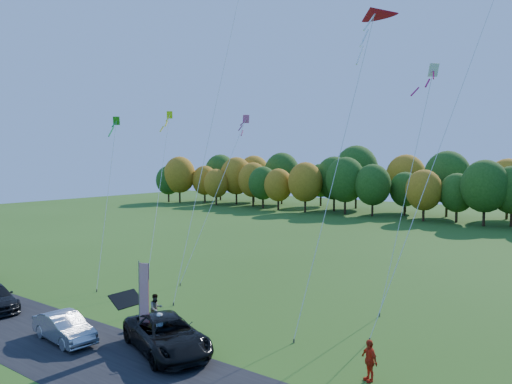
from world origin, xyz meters
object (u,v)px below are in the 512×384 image
Objects in this scene: person_east at (369,360)px; black_suv at (167,335)px; feather_flag at (143,294)px; silver_sedan at (64,327)px.

black_suv is at bearing -130.03° from person_east.
feather_flag reaches higher than black_suv.
black_suv is at bearing 2.94° from feather_flag.
person_east is (13.81, 4.94, 0.17)m from silver_sedan.
feather_flag is (-1.54, -0.08, 1.70)m from black_suv.
person_east is at bearing 15.92° from feather_flag.
black_suv is 2.30m from feather_flag.
silver_sedan is 2.42× the size of person_east.
feather_flag is at bearing 114.57° from black_suv.
person_east is at bearing -64.40° from silver_sedan.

